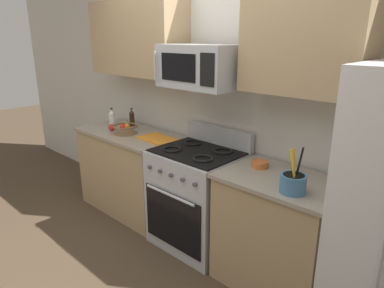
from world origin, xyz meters
The scene contains 15 objects.
ground_plane centered at (0.00, 0.00, 0.00)m, with size 16.00×16.00×0.00m, color #473828.
wall_back centered at (0.00, 1.08, 1.30)m, with size 8.00×0.10×2.60m, color beige.
counter_left centered at (-1.00, 0.69, 0.46)m, with size 1.22×0.64×0.91m.
range_oven centered at (0.00, 0.69, 0.47)m, with size 0.76×0.68×1.09m.
counter_right centered at (0.83, 0.69, 0.46)m, with size 0.89×0.64×0.91m.
microwave centered at (0.00, 0.72, 1.66)m, with size 0.69×0.44×0.35m.
upper_cabinets_left centered at (-1.01, 0.86, 1.87)m, with size 1.21×0.34×0.74m.
upper_cabinets_right centered at (0.84, 0.86, 1.87)m, with size 0.88×0.34×0.74m.
utensil_crock centered at (1.01, 0.51, 0.98)m, with size 0.17×0.17×0.33m.
fruit_basket centered at (-0.98, 0.63, 0.96)m, with size 0.26×0.26×0.10m.
apple_loose centered at (-1.18, 0.59, 0.95)m, with size 0.07×0.07×0.07m, color red.
cutting_board centered at (-0.56, 0.71, 0.92)m, with size 0.39×0.25×0.02m, color orange.
bottle_soy centered at (-1.20, 0.88, 1.00)m, with size 0.06×0.06×0.20m.
bottle_vinegar centered at (-1.31, 0.69, 1.01)m, with size 0.07×0.07×0.22m.
prep_bowl centered at (0.60, 0.76, 0.94)m, with size 0.13×0.13×0.05m.
Camera 1 is at (1.96, -1.46, 1.90)m, focal length 32.43 mm.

